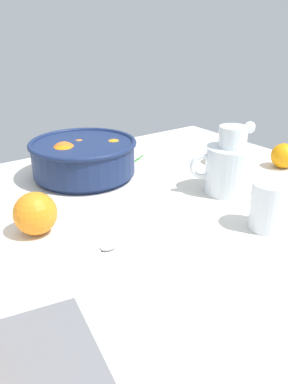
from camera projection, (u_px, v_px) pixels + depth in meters
The scene contains 9 objects.
ground_plane at pixel (158, 219), 84.45cm from camera, with size 110.96×100.62×3.00cm, color silver.
fruit_bowl at pixel (84, 158), 100.35cm from camera, with size 27.12×27.12×10.08cm.
juice_pitcher at pixel (230, 170), 91.72cm from camera, with size 14.32×11.48×16.46cm.
second_glass at pixel (269, 209), 76.14cm from camera, with size 7.47×7.47×9.49cm.
loose_orange_0 at pixel (225, 151), 110.38cm from camera, with size 7.47×7.47×7.47cm, color orange.
loose_orange_2 at pixel (35, 213), 74.36cm from camera, with size 8.26×8.26×8.26cm, color orange.
loose_orange_3 at pixel (283, 156), 107.68cm from camera, with size 6.77×6.77×6.77cm, color orange.
spoon at pixel (86, 253), 68.61cm from camera, with size 17.34×3.43×1.00cm.
herb_sprig_1 at pixel (139, 158), 115.41cm from camera, with size 6.26×4.04×1.00cm.
Camera 1 is at (-46.16, -59.07, 37.93)cm, focal length 37.01 mm.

